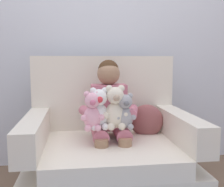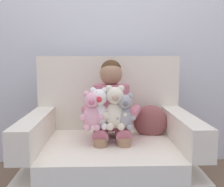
% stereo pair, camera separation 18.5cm
% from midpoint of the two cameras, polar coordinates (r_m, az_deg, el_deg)
% --- Properties ---
extents(back_wall, '(6.00, 0.10, 2.60)m').
position_cam_midpoint_polar(back_wall, '(2.64, 1.16, 13.89)').
color(back_wall, silver).
rests_on(back_wall, ground).
extents(armchair, '(1.16, 0.93, 1.01)m').
position_cam_midpoint_polar(armchair, '(2.06, 2.11, -12.13)').
color(armchair, silver).
rests_on(armchair, ground).
extents(seated_child, '(0.45, 0.39, 0.82)m').
position_cam_midpoint_polar(seated_child, '(2.00, 2.54, -3.53)').
color(seated_child, '#C66B7F').
rests_on(seated_child, armchair).
extents(plush_white, '(0.17, 0.14, 0.29)m').
position_cam_midpoint_polar(plush_white, '(1.85, 0.11, -3.39)').
color(plush_white, white).
rests_on(plush_white, armchair).
extents(plush_cream, '(0.18, 0.15, 0.30)m').
position_cam_midpoint_polar(plush_cream, '(1.85, 3.50, -3.20)').
color(plush_cream, silver).
rests_on(plush_cream, armchair).
extents(plush_pink, '(0.16, 0.13, 0.26)m').
position_cam_midpoint_polar(plush_pink, '(1.83, -1.35, -3.85)').
color(plush_pink, '#EAA8BC').
rests_on(plush_pink, armchair).
extents(plush_grey, '(0.15, 0.12, 0.25)m').
position_cam_midpoint_polar(plush_grey, '(1.85, 5.58, -3.99)').
color(plush_grey, '#9E9EA3').
rests_on(plush_grey, armchair).
extents(throw_pillow, '(0.28, 0.17, 0.26)m').
position_cam_midpoint_polar(throw_pillow, '(2.16, 10.50, -5.85)').
color(throw_pillow, '#8C4C4C').
rests_on(throw_pillow, armchair).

